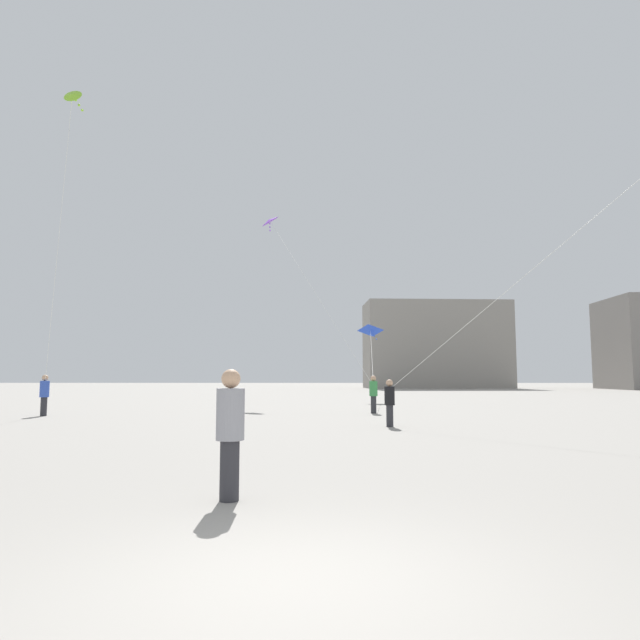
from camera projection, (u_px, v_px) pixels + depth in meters
name	position (u px, v px, depth m)	size (l,w,h in m)	color
ground_plane	(293.00, 583.00, 4.78)	(300.00, 300.00, 0.00)	gray
person_in_grey	(230.00, 428.00, 8.05)	(0.41, 0.41, 1.86)	#2D2D33
person_in_blue	(44.00, 393.00, 25.08)	(0.40, 0.40, 1.84)	#2D2D33
person_in_green	(373.00, 393.00, 26.92)	(0.39, 0.39, 1.80)	#2D2D33
person_in_black	(390.00, 401.00, 19.73)	(0.36, 0.36, 1.65)	#2D2D33
kite_violet_diamond	(270.00, 221.00, 40.24)	(7.21, 13.09, 12.09)	purple
kite_cobalt_delta	(371.00, 331.00, 40.50)	(1.77, 14.17, 4.13)	blue
kite_lime_diamond	(72.00, 106.00, 22.11)	(3.14, 4.47, 11.79)	#8CD12D
building_left_hall	(436.00, 345.00, 86.38)	(22.06, 10.26, 13.12)	gray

